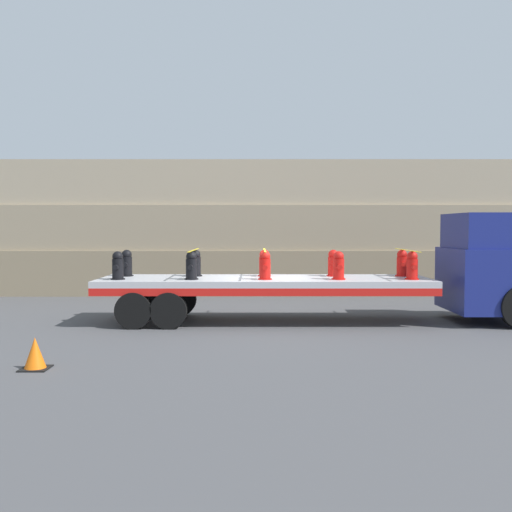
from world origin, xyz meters
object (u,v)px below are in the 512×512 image
Objects in this scene: fire_hydrant_red_far_2 at (264,264)px; fire_hydrant_red_far_3 at (332,264)px; flatbed_trailer at (241,286)px; fire_hydrant_black_far_0 at (126,264)px; fire_hydrant_red_far_4 at (401,264)px; fire_hydrant_red_near_4 at (411,266)px; fire_hydrant_red_near_2 at (264,266)px; fire_hydrant_black_near_1 at (191,266)px; fire_hydrant_black_far_1 at (195,264)px; fire_hydrant_red_near_3 at (338,266)px; fire_hydrant_black_near_0 at (117,266)px; truck_cab at (490,268)px; traffic_cone at (34,354)px.

fire_hydrant_red_far_3 is (1.97, 0.00, 0.00)m from fire_hydrant_red_far_2.
flatbed_trailer is 1.02m from fire_hydrant_red_far_2.
fire_hydrant_red_far_4 is (7.89, 0.00, 0.00)m from fire_hydrant_black_far_0.
fire_hydrant_red_far_3 is at bearing 151.69° from fire_hydrant_red_near_4.
fire_hydrant_black_near_1 is at bearing 180.00° from fire_hydrant_red_near_2.
fire_hydrant_red_near_2 is at bearing -28.31° from fire_hydrant_black_far_1.
fire_hydrant_red_far_2 is (0.63, 0.53, 0.60)m from flatbed_trailer.
fire_hydrant_red_far_3 is at bearing 0.00° from fire_hydrant_black_far_0.
fire_hydrant_red_near_3 is at bearing -28.31° from fire_hydrant_red_far_2.
fire_hydrant_black_near_0 is 1.97m from fire_hydrant_black_near_1.
fire_hydrant_red_near_3 and fire_hydrant_red_far_4 have the same top height.
fire_hydrant_black_near_0 is 7.89m from fire_hydrant_red_near_4.
fire_hydrant_black_near_1 is 5.92m from fire_hydrant_red_near_4.
fire_hydrant_black_near_0 is at bearing -164.93° from fire_hydrant_red_far_2.
fire_hydrant_red_near_3 is (2.60, -0.53, 0.60)m from flatbed_trailer.
fire_hydrant_black_far_1 is at bearing 0.00° from fire_hydrant_black_far_0.
fire_hydrant_red_far_3 reaches higher than flatbed_trailer.
fire_hydrant_black_far_1 is 1.00× the size of fire_hydrant_red_far_4.
fire_hydrant_black_far_0 is 1.00× the size of fire_hydrant_black_far_1.
fire_hydrant_black_far_0 is 1.97m from fire_hydrant_black_far_1.
fire_hydrant_black_near_0 is 1.00× the size of fire_hydrant_red_near_4.
fire_hydrant_red_near_2 is 1.00× the size of fire_hydrant_red_far_2.
truck_cab is 3.96× the size of fire_hydrant_black_far_1.
traffic_cone is (-3.70, -5.34, -0.70)m from flatbed_trailer.
fire_hydrant_red_near_2 and fire_hydrant_red_far_2 have the same top height.
fire_hydrant_red_far_2 is (0.00, 1.06, 0.00)m from fire_hydrant_red_near_2.
fire_hydrant_red_near_4 and fire_hydrant_red_far_4 have the same top height.
flatbed_trailer is 11.95× the size of fire_hydrant_black_near_1.
traffic_cone is (-0.38, -5.87, -1.30)m from fire_hydrant_black_far_0.
fire_hydrant_red_far_2 is at bearing 40.30° from flatbed_trailer.
traffic_cone is at bearing -94.51° from fire_hydrant_black_near_0.
fire_hydrant_black_far_1 is at bearing 28.31° from fire_hydrant_black_near_0.
fire_hydrant_red_far_3 is (-4.30, 0.53, 0.10)m from truck_cab.
fire_hydrant_red_far_4 is (7.89, 1.06, 0.00)m from fire_hydrant_black_near_0.
fire_hydrant_red_near_3 is (5.92, 0.00, 0.00)m from fire_hydrant_black_near_0.
fire_hydrant_red_far_4 is at bearing 167.15° from truck_cab.
fire_hydrant_black_near_0 is (-3.32, -0.53, 0.60)m from flatbed_trailer.
fire_hydrant_black_far_1 is 5.92m from fire_hydrant_red_far_4.
fire_hydrant_red_far_4 is at bearing 6.63° from flatbed_trailer.
truck_cab is at bearing -12.85° from fire_hydrant_red_far_4.
traffic_cone is (-2.35, -4.81, -1.30)m from fire_hydrant_black_near_1.
fire_hydrant_red_far_3 is (5.92, 1.06, 0.00)m from fire_hydrant_black_near_0.
fire_hydrant_red_near_3 is at bearing -90.00° from fire_hydrant_red_far_3.
fire_hydrant_black_near_1 is (1.97, 0.00, 0.00)m from fire_hydrant_black_near_0.
fire_hydrant_red_near_2 reaches higher than traffic_cone.
fire_hydrant_black_near_1 and fire_hydrant_red_far_2 have the same top height.
fire_hydrant_black_far_1 and fire_hydrant_red_far_4 have the same top height.
fire_hydrant_red_far_2 is at bearing 53.61° from traffic_cone.
fire_hydrant_black_near_0 is 5.92m from fire_hydrant_red_near_3.
fire_hydrant_black_far_0 is at bearing 90.00° from fire_hydrant_black_near_0.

